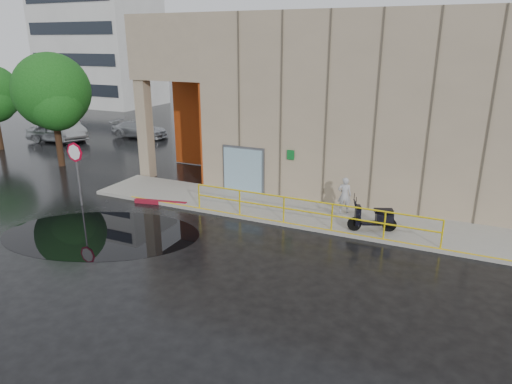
% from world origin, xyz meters
% --- Properties ---
extents(ground, '(120.00, 120.00, 0.00)m').
position_xyz_m(ground, '(0.00, 0.00, 0.00)').
color(ground, black).
rests_on(ground, ground).
extents(sidewalk, '(20.00, 3.00, 0.15)m').
position_xyz_m(sidewalk, '(4.00, 4.50, 0.07)').
color(sidewalk, gray).
rests_on(sidewalk, ground).
extents(building, '(20.00, 10.17, 8.00)m').
position_xyz_m(building, '(5.10, 10.98, 4.21)').
color(building, gray).
rests_on(building, ground).
extents(guardrail, '(9.56, 0.06, 1.03)m').
position_xyz_m(guardrail, '(4.25, 3.15, 0.68)').
color(guardrail, yellow).
rests_on(guardrail, sidewalk).
extents(distant_building, '(12.00, 8.08, 15.00)m').
position_xyz_m(distant_building, '(-28.00, 27.98, 7.50)').
color(distant_building, beige).
rests_on(distant_building, ground).
extents(person, '(0.61, 0.46, 1.50)m').
position_xyz_m(person, '(5.17, 5.08, 0.90)').
color(person, '#A5A6AA').
rests_on(person, sidewalk).
extents(scooter, '(1.82, 1.17, 1.38)m').
position_xyz_m(scooter, '(6.60, 3.65, 0.94)').
color(scooter, black).
rests_on(scooter, sidewalk).
extents(stop_sign, '(0.84, 0.11, 2.80)m').
position_xyz_m(stop_sign, '(-5.50, 1.54, 2.02)').
color(stop_sign, slate).
rests_on(stop_sign, ground).
extents(red_curb, '(2.38, 0.68, 0.18)m').
position_xyz_m(red_curb, '(-2.45, 3.10, 0.09)').
color(red_curb, maroon).
rests_on(red_curb, ground).
extents(puddle, '(8.43, 6.68, 0.01)m').
position_xyz_m(puddle, '(-2.54, -0.49, 0.00)').
color(puddle, black).
rests_on(puddle, ground).
extents(car_a, '(4.27, 2.70, 1.35)m').
position_xyz_m(car_a, '(-16.98, 10.86, 0.68)').
color(car_a, '#B1B5B9').
rests_on(car_a, ground).
extents(car_b, '(5.01, 3.67, 1.57)m').
position_xyz_m(car_b, '(-17.03, 11.82, 0.79)').
color(car_b, silver).
rests_on(car_b, ground).
extents(car_c, '(4.40, 2.12, 1.24)m').
position_xyz_m(car_c, '(-12.54, 14.52, 0.62)').
color(car_c, '#B1B4B8').
rests_on(car_c, ground).
extents(tree_near, '(4.12, 4.12, 6.27)m').
position_xyz_m(tree_near, '(-11.35, 6.03, 4.04)').
color(tree_near, black).
rests_on(tree_near, ground).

